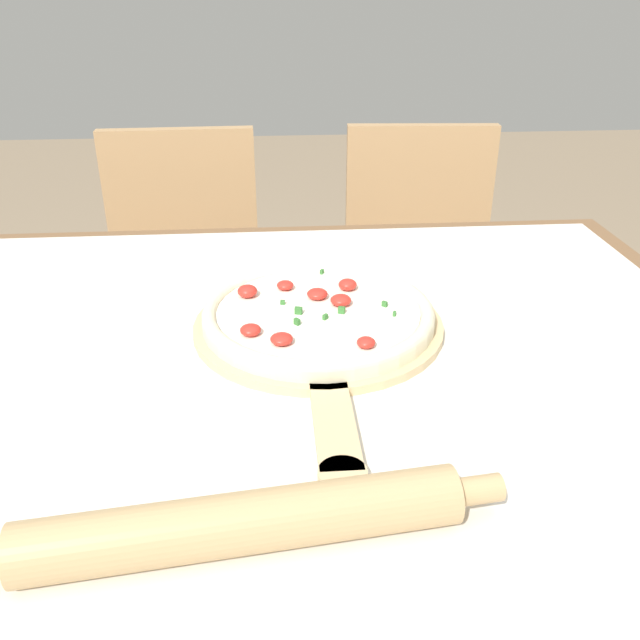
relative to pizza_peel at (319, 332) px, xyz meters
The scene contains 7 objects.
dining_table 0.13m from the pizza_peel, 98.37° to the right, with size 1.21×1.03×0.77m.
towel_cloth 0.05m from the pizza_peel, 98.37° to the right, with size 1.13×0.95×0.00m.
pizza_peel is the anchor object (origin of this frame).
pizza 0.03m from the pizza_peel, 91.30° to the left, with size 0.32×0.32×0.04m.
rolling_pin 0.39m from the pizza_peel, 103.96° to the right, with size 0.47×0.10×0.05m.
chair_left 0.88m from the pizza_peel, 109.70° to the left, with size 0.41×0.41×0.88m.
chair_right 0.90m from the pizza_peel, 67.88° to the left, with size 0.43×0.43×0.88m.
Camera 1 is at (-0.06, -0.77, 1.22)m, focal length 38.00 mm.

